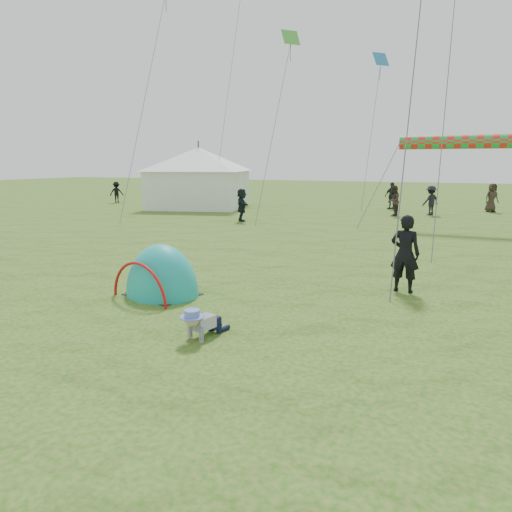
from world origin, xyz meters
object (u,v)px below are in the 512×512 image
at_px(crawling_toddler, 201,322).
at_px(standing_adult, 405,254).
at_px(popup_tent, 163,295).
at_px(event_marquee, 199,175).

distance_m(crawling_toddler, standing_adult, 5.40).
distance_m(popup_tent, standing_adult, 5.79).
bearing_deg(popup_tent, crawling_toddler, -27.91).
bearing_deg(event_marquee, popup_tent, -76.28).
relative_size(crawling_toddler, popup_tent, 0.32).
distance_m(standing_adult, event_marquee, 22.32).
height_order(crawling_toddler, popup_tent, popup_tent).
bearing_deg(standing_adult, event_marquee, -41.74).
xyz_separation_m(popup_tent, standing_adult, (5.17, 2.45, 0.93)).
height_order(popup_tent, event_marquee, event_marquee).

